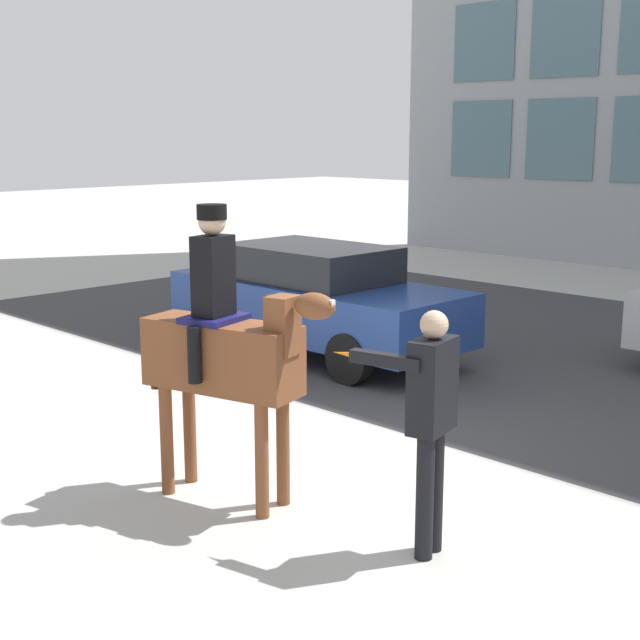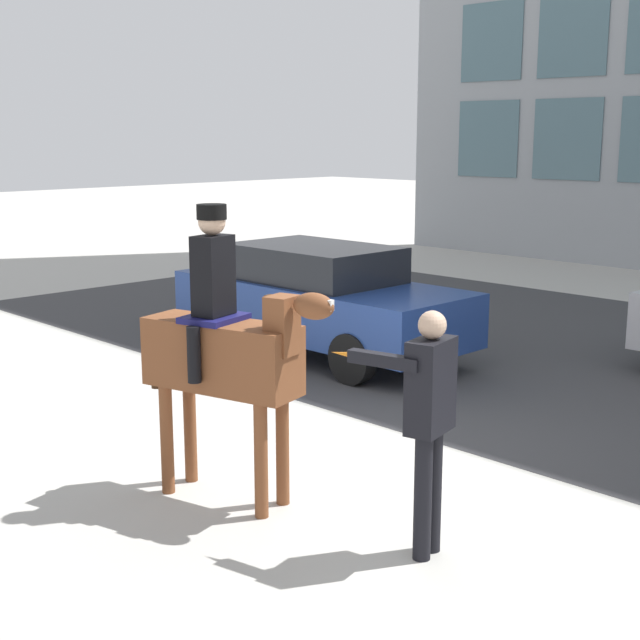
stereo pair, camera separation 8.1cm
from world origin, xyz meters
TOP-DOWN VIEW (x-y plane):
  - ground_plane at (0.00, 0.00)m, footprint 80.00×80.00m
  - road_surface at (0.00, 4.75)m, footprint 20.17×8.50m
  - mounted_horse_lead at (-0.02, -1.83)m, footprint 1.78×0.76m
  - pedestrian_bystander at (1.78, -1.45)m, footprint 0.81×0.57m
  - street_car_near_lane at (-3.07, 2.24)m, footprint 4.37×1.78m

SIDE VIEW (x-z plane):
  - ground_plane at x=0.00m, z-range 0.00..0.00m
  - road_surface at x=0.00m, z-range 0.00..0.01m
  - street_car_near_lane at x=-3.07m, z-range 0.03..1.54m
  - pedestrian_bystander at x=1.78m, z-range 0.16..1.97m
  - mounted_horse_lead at x=-0.02m, z-range 0.07..2.52m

